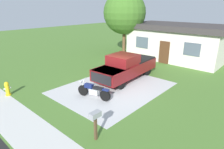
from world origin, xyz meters
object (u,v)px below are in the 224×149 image
(pickup_truck, at_px, (127,66))
(mailbox, at_px, (95,119))
(motorcycle, at_px, (93,91))
(shade_tree, at_px, (125,13))
(fire_hydrant, at_px, (7,89))
(neighbor_house, at_px, (177,41))

(pickup_truck, height_order, mailbox, pickup_truck)
(motorcycle, height_order, shade_tree, shade_tree)
(fire_hydrant, relative_size, shade_tree, 0.13)
(motorcycle, relative_size, shade_tree, 0.32)
(pickup_truck, xyz_separation_m, neighbor_house, (0.09, 8.17, 0.84))
(neighbor_house, bearing_deg, motorcycle, -87.51)
(pickup_truck, height_order, fire_hydrant, pickup_truck)
(motorcycle, height_order, neighbor_house, neighbor_house)
(fire_hydrant, xyz_separation_m, neighbor_house, (3.64, 15.31, 1.36))
(motorcycle, xyz_separation_m, fire_hydrant, (-4.17, -3.23, -0.05))
(pickup_truck, distance_m, fire_hydrant, 7.99)
(mailbox, height_order, neighbor_house, neighbor_house)
(motorcycle, xyz_separation_m, mailbox, (2.83, -2.51, 0.51))
(motorcycle, bearing_deg, mailbox, -41.58)
(fire_hydrant, height_order, shade_tree, shade_tree)
(motorcycle, distance_m, shade_tree, 11.93)
(fire_hydrant, bearing_deg, mailbox, 5.80)
(pickup_truck, relative_size, shade_tree, 0.85)
(motorcycle, bearing_deg, neighbor_house, 92.49)
(pickup_truck, xyz_separation_m, mailbox, (3.44, -6.43, 0.03))
(shade_tree, bearing_deg, fire_hydrant, -83.99)
(fire_hydrant, distance_m, shade_tree, 13.68)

